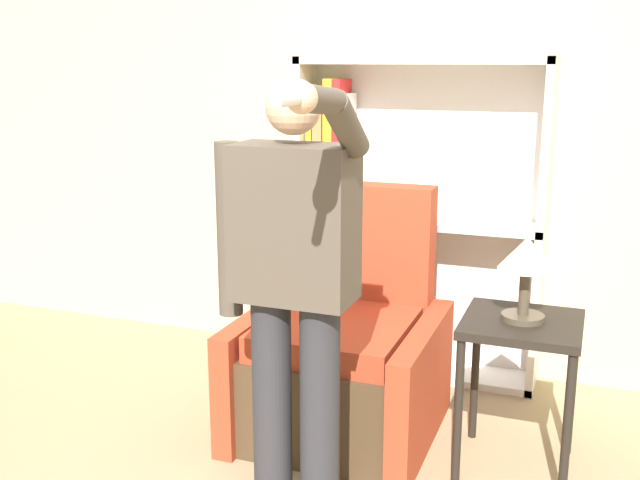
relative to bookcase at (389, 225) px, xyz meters
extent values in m
cube|color=beige|center=(0.10, 0.16, 0.57)|extent=(8.00, 0.06, 2.80)
cube|color=white|center=(-0.49, -0.02, 0.04)|extent=(0.04, 0.28, 1.74)
cube|color=white|center=(0.82, -0.02, 0.04)|extent=(0.04, 0.28, 1.74)
cube|color=white|center=(0.17, 0.11, 0.04)|extent=(1.34, 0.01, 1.74)
cube|color=white|center=(0.17, -0.02, -0.81)|extent=(1.34, 0.28, 0.04)
cube|color=white|center=(0.17, -0.02, 0.04)|extent=(1.34, 0.28, 0.04)
cube|color=white|center=(0.17, -0.02, 0.89)|extent=(1.34, 0.28, 0.04)
cube|color=#337070|center=(-0.43, -0.02, -0.43)|extent=(0.05, 0.22, 0.72)
cube|color=gold|center=(-0.38, -0.02, -0.48)|extent=(0.04, 0.17, 0.61)
cube|color=#238438|center=(-0.33, -0.02, -0.44)|extent=(0.04, 0.18, 0.71)
cube|color=gold|center=(-0.28, -0.02, -0.53)|extent=(0.05, 0.20, 0.51)
cube|color=#9E7A47|center=(-0.23, -0.02, -0.49)|extent=(0.03, 0.22, 0.59)
cube|color=#238438|center=(-0.18, -0.02, -0.46)|extent=(0.05, 0.16, 0.66)
cube|color=gold|center=(-0.44, -0.02, 0.41)|extent=(0.03, 0.16, 0.70)
cube|color=#9E7A47|center=(-0.39, -0.02, 0.35)|extent=(0.05, 0.17, 0.57)
cube|color=gold|center=(-0.32, -0.02, 0.43)|extent=(0.05, 0.19, 0.74)
cube|color=red|center=(-0.27, -0.02, 0.43)|extent=(0.04, 0.20, 0.73)
cube|color=white|center=(-0.23, -0.02, 0.39)|extent=(0.03, 0.20, 0.66)
cube|color=#4C3823|center=(0.01, -0.85, -0.61)|extent=(0.69, 0.82, 0.45)
cube|color=#B23D23|center=(0.01, -0.89, -0.32)|extent=(0.65, 0.70, 0.12)
cube|color=#B23D23|center=(0.01, -0.48, -0.15)|extent=(0.69, 0.16, 0.91)
cube|color=#B23D23|center=(-0.38, -0.85, -0.55)|extent=(0.10, 0.90, 0.57)
cube|color=#B23D23|center=(0.40, -0.85, -0.55)|extent=(0.10, 0.90, 0.57)
cylinder|color=#2D2D33|center=(-0.02, -1.54, -0.39)|extent=(0.15, 0.15, 0.88)
cylinder|color=#2D2D33|center=(0.17, -1.54, -0.39)|extent=(0.15, 0.15, 0.88)
cube|color=#51473D|center=(0.07, -1.54, 0.33)|extent=(0.43, 0.24, 0.56)
sphere|color=#DBAD89|center=(0.07, -1.54, 0.74)|extent=(0.19, 0.19, 0.19)
cylinder|color=#51473D|center=(-0.19, -1.54, 0.28)|extent=(0.09, 0.09, 0.65)
cylinder|color=#51473D|center=(0.30, -1.65, 0.69)|extent=(0.09, 0.28, 0.23)
cylinder|color=#51473D|center=(0.30, -1.90, 0.78)|extent=(0.08, 0.27, 0.10)
sphere|color=#DBAD89|center=(0.30, -2.03, 0.79)|extent=(0.09, 0.09, 0.09)
cylinder|color=white|center=(0.30, -2.12, 0.79)|extent=(0.04, 0.15, 0.04)
cube|color=black|center=(0.82, -0.89, -0.17)|extent=(0.48, 0.48, 0.04)
cylinder|color=black|center=(0.61, -1.10, -0.51)|extent=(0.04, 0.04, 0.64)
cylinder|color=black|center=(1.04, -1.10, -0.51)|extent=(0.04, 0.04, 0.64)
cylinder|color=black|center=(0.61, -0.68, -0.51)|extent=(0.04, 0.04, 0.64)
cylinder|color=black|center=(1.04, -0.68, -0.51)|extent=(0.04, 0.04, 0.64)
cylinder|color=#4C4233|center=(0.82, -0.89, -0.14)|extent=(0.18, 0.18, 0.02)
cylinder|color=#4C4233|center=(0.82, -0.89, -0.03)|extent=(0.04, 0.04, 0.19)
cone|color=beige|center=(0.82, -0.89, 0.13)|extent=(0.23, 0.23, 0.13)
camera|label=1|loc=(1.08, -3.93, 0.89)|focal=42.00mm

